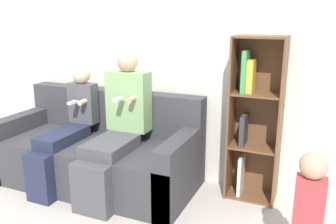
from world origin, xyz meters
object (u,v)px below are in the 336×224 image
object	(u,v)px
toddler_standing	(309,209)
child_seated	(66,128)
couch	(99,153)
adult_seated	(117,125)
bookshelf	(254,117)

from	to	relation	value
toddler_standing	child_seated	bearing A→B (deg)	167.95
couch	adult_seated	xyz separation A→B (m)	(0.30, -0.11, 0.37)
couch	child_seated	bearing A→B (deg)	-149.57
couch	adult_seated	world-z (taller)	adult_seated
couch	bookshelf	distance (m)	1.57
couch	bookshelf	world-z (taller)	bookshelf
toddler_standing	bookshelf	world-z (taller)	bookshelf
couch	toddler_standing	bearing A→B (deg)	-17.53
child_seated	toddler_standing	size ratio (longest dim) A/B	1.34
adult_seated	child_seated	xyz separation A→B (m)	(-0.56, -0.04, -0.09)
toddler_standing	adult_seated	bearing A→B (deg)	162.81
couch	bookshelf	bearing A→B (deg)	12.64
bookshelf	child_seated	bearing A→B (deg)	-164.45
adult_seated	bookshelf	size ratio (longest dim) A/B	0.89
adult_seated	toddler_standing	bearing A→B (deg)	-17.19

